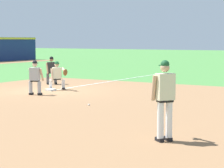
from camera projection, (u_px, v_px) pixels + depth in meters
name	position (u px, v px, depth m)	size (l,w,h in m)	color
ground_plane	(51.00, 91.00, 19.84)	(160.00, 160.00, 0.00)	#47843D
infield_dirt_patch	(89.00, 108.00, 14.90)	(18.00, 18.00, 0.01)	#936B47
foul_line_stripe	(113.00, 81.00, 24.53)	(11.01, 0.10, 0.00)	white
first_base_bag	(51.00, 90.00, 19.84)	(0.38, 0.38, 0.09)	white
baseball	(89.00, 105.00, 15.33)	(0.07, 0.07, 0.07)	white
pitcher	(165.00, 95.00, 9.88)	(0.85, 0.55, 1.86)	black
first_baseman	(58.00, 74.00, 20.15)	(0.72, 1.09, 1.34)	black
baserunner	(35.00, 76.00, 18.27)	(0.54, 0.65, 1.46)	black
umpire	(52.00, 69.00, 22.72)	(0.68, 0.66, 1.46)	black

